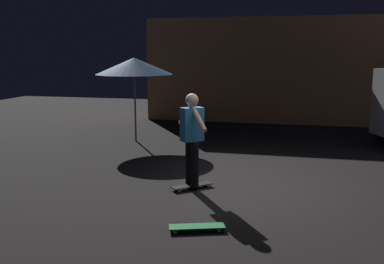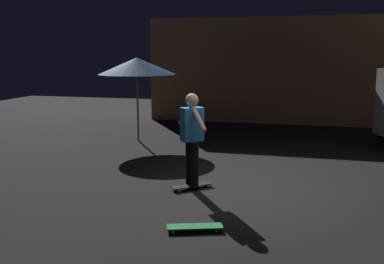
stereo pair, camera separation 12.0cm
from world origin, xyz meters
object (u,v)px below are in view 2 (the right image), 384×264
(patio_umbrella, at_px, (137,66))
(skateboard_ridden, at_px, (192,186))
(skater, at_px, (192,133))
(skateboard_spare, at_px, (195,227))

(patio_umbrella, bearing_deg, skateboard_ridden, -56.66)
(skateboard_ridden, height_order, skater, skater)
(patio_umbrella, height_order, skater, patio_umbrella)
(skateboard_spare, relative_size, skater, 0.48)
(skateboard_spare, bearing_deg, patio_umbrella, 118.08)
(patio_umbrella, height_order, skateboard_ridden, patio_umbrella)
(skateboard_ridden, relative_size, skateboard_spare, 0.90)
(skateboard_spare, xyz_separation_m, skater, (-0.50, 1.84, 0.98))
(patio_umbrella, relative_size, skater, 1.38)
(patio_umbrella, xyz_separation_m, skateboard_spare, (3.02, -5.66, -2.02))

